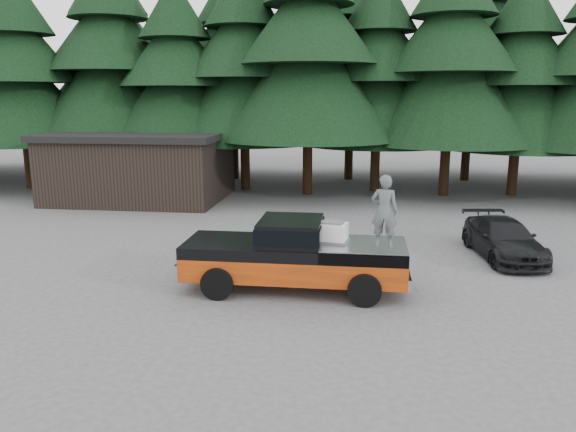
# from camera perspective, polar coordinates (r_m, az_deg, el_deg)

# --- Properties ---
(ground) EXTENTS (120.00, 120.00, 0.00)m
(ground) POSITION_cam_1_polar(r_m,az_deg,el_deg) (15.33, 0.49, -7.22)
(ground) COLOR #474749
(ground) RESTS_ON ground
(pickup_truck) EXTENTS (6.00, 2.04, 1.33)m
(pickup_truck) POSITION_cam_1_polar(r_m,az_deg,el_deg) (14.95, 0.66, -5.04)
(pickup_truck) COLOR #CA4105
(pickup_truck) RESTS_ON ground
(truck_cab) EXTENTS (1.66, 1.90, 0.59)m
(truck_cab) POSITION_cam_1_polar(r_m,az_deg,el_deg) (14.71, 0.28, -1.46)
(truck_cab) COLOR black
(truck_cab) RESTS_ON pickup_truck
(air_compressor) EXTENTS (0.79, 0.70, 0.48)m
(air_compressor) POSITION_cam_1_polar(r_m,az_deg,el_deg) (14.70, 4.60, -1.73)
(air_compressor) COLOR white
(air_compressor) RESTS_ON pickup_truck
(man_on_bed) EXTENTS (0.73, 0.54, 1.85)m
(man_on_bed) POSITION_cam_1_polar(r_m,az_deg,el_deg) (14.25, 9.76, 0.50)
(man_on_bed) COLOR #4D5354
(man_on_bed) RESTS_ON pickup_truck
(parked_car) EXTENTS (2.27, 4.37, 1.21)m
(parked_car) POSITION_cam_1_polar(r_m,az_deg,el_deg) (19.16, 21.04, -2.18)
(parked_car) COLOR black
(parked_car) RESTS_ON ground
(utility_building) EXTENTS (8.40, 6.40, 3.30)m
(utility_building) POSITION_cam_1_polar(r_m,az_deg,el_deg) (28.66, -14.70, 4.98)
(utility_building) COLOR black
(utility_building) RESTS_ON ground
(treeline) EXTENTS (60.15, 16.05, 17.50)m
(treeline) POSITION_cam_1_polar(r_m,az_deg,el_deg) (31.68, 5.25, 16.96)
(treeline) COLOR black
(treeline) RESTS_ON ground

